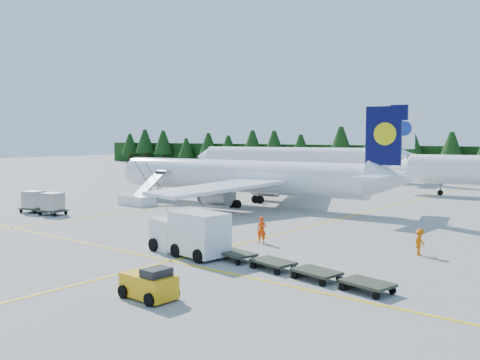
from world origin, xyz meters
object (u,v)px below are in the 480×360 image
Objects in this scene: service_truck at (188,233)px; baggage_tug at (150,284)px; airstairs at (139,198)px; airliner_navy at (232,176)px.

service_truck reaches higher than baggage_tug.
baggage_tug is at bearing -39.27° from airstairs.
baggage_tug is (5.51, -8.38, -0.74)m from service_truck.
airstairs is at bearing 142.49° from baggage_tug.
airstairs reaches higher than baggage_tug.
service_truck is at bearing -62.97° from airliner_navy.
airliner_navy reaches higher than service_truck.
service_truck is (14.81, -22.48, -1.81)m from airliner_navy.
airstairs reaches higher than service_truck.
service_truck is 10.05m from baggage_tug.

